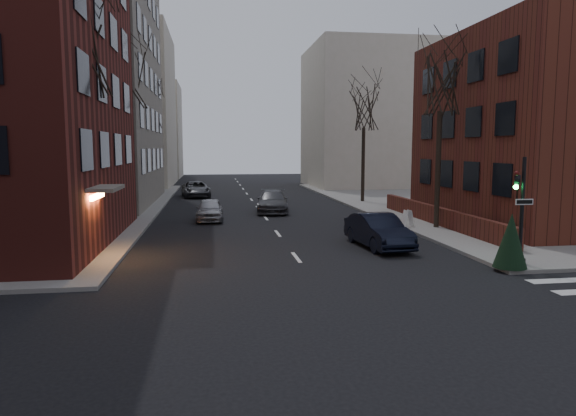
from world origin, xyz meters
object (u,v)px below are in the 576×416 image
object	(u,v)px
traffic_signal	(520,217)
sandwich_board	(408,218)
tree_left_c	(150,108)
car_lane_silver	(210,210)
car_lane_gray	(273,202)
tree_right_a	(441,81)
tree_left_a	(75,49)
streetlamp_far	(160,150)
evergreen_shrub	(511,240)
streetlamp_near	(126,152)
car_lane_far	(196,189)
tree_left_b	(124,78)
tree_right_b	(364,109)
parked_sedan	(378,231)

from	to	relation	value
traffic_signal	sandwich_board	size ratio (longest dim) A/B	4.33
tree_left_c	car_lane_silver	distance (m)	18.85
car_lane_silver	car_lane_gray	size ratio (longest dim) A/B	0.77
tree_right_a	tree_left_a	bearing A→B (deg)	-167.20
streetlamp_far	car_lane_gray	xyz separation A→B (m)	(9.00, -14.96, -3.49)
car_lane_gray	evergreen_shrub	xyz separation A→B (m)	(6.50, -18.54, 0.40)
streetlamp_far	sandwich_board	size ratio (longest dim) A/B	6.80
streetlamp_far	sandwich_board	world-z (taller)	streetlamp_far
streetlamp_near	streetlamp_far	distance (m)	20.00
streetlamp_far	car_lane_far	bearing A→B (deg)	-38.65
tree_left_b	streetlamp_far	world-z (taller)	tree_left_b
tree_right_b	streetlamp_far	world-z (taller)	tree_right_b
evergreen_shrub	streetlamp_near	bearing A→B (deg)	138.95
tree_right_a	streetlamp_near	bearing A→B (deg)	166.76
streetlamp_far	evergreen_shrub	size ratio (longest dim) A/B	3.16
tree_left_a	evergreen_shrub	distance (m)	18.52
streetlamp_far	traffic_signal	bearing A→B (deg)	-63.94
tree_left_b	tree_left_c	bearing A→B (deg)	90.00
tree_left_b	tree_right_b	distance (m)	18.64
tree_left_a	sandwich_board	world-z (taller)	tree_left_a
traffic_signal	streetlamp_far	world-z (taller)	streetlamp_far
tree_right_a	car_lane_silver	xyz separation A→B (m)	(-12.34, 5.46, -7.35)
tree_left_c	streetlamp_far	distance (m)	4.33
parked_sedan	sandwich_board	bearing A→B (deg)	50.01
streetlamp_far	car_lane_gray	bearing A→B (deg)	-58.96
tree_right_b	streetlamp_far	xyz separation A→B (m)	(-17.00, 10.00, -3.35)
tree_right_a	streetlamp_far	xyz separation A→B (m)	(-17.00, 24.00, -3.79)
streetlamp_near	sandwich_board	size ratio (longest dim) A/B	6.80
streetlamp_near	car_lane_gray	bearing A→B (deg)	29.27
tree_left_a	tree_left_b	world-z (taller)	tree_left_b
parked_sedan	car_lane_far	world-z (taller)	parked_sedan
traffic_signal	tree_right_a	xyz separation A→B (m)	(0.86, 9.01, 6.12)
tree_right_a	tree_right_b	xyz separation A→B (m)	(0.00, 14.00, -0.44)
tree_left_c	streetlamp_far	size ratio (longest dim) A/B	1.55
car_lane_gray	car_lane_far	distance (m)	13.51
tree_right_b	evergreen_shrub	size ratio (longest dim) A/B	4.62
tree_left_a	traffic_signal	bearing A→B (deg)	-16.65
tree_right_a	car_lane_gray	xyz separation A→B (m)	(-8.00, 9.04, -7.28)
parked_sedan	car_lane_silver	bearing A→B (deg)	121.75
evergreen_shrub	traffic_signal	bearing A→B (deg)	37.82
tree_left_b	streetlamp_far	size ratio (longest dim) A/B	1.72
tree_left_c	tree_right_a	world-z (taller)	same
car_lane_gray	evergreen_shrub	size ratio (longest dim) A/B	2.60
traffic_signal	sandwich_board	distance (m)	9.51
streetlamp_near	sandwich_board	xyz separation A→B (m)	(15.50, -3.61, -3.63)
car_lane_far	sandwich_board	xyz separation A→B (m)	(12.15, -20.93, -0.10)
tree_left_b	sandwich_board	size ratio (longest dim) A/B	11.69
tree_left_c	car_lane_silver	world-z (taller)	tree_left_c
tree_right_a	evergreen_shrub	distance (m)	11.83
tree_right_a	car_lane_silver	world-z (taller)	tree_right_a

